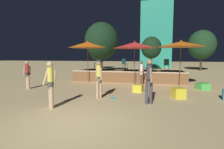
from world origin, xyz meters
The scene contains 23 objects.
ground_plane centered at (0.00, 0.00, 0.00)m, with size 120.00×120.00×0.00m, color tan.
wooden_deck centered at (0.40, 9.64, 0.39)m, with size 8.53×3.17×0.86m.
patio_umbrella_0 centered at (1.03, 7.45, 2.71)m, with size 2.93×2.93×2.99m.
patio_umbrella_1 centered at (-2.48, 7.82, 2.81)m, with size 2.77×2.77×3.10m.
patio_umbrella_2 centered at (4.01, 7.51, 2.74)m, with size 2.94×2.94×3.00m.
cube_seat_0 centered at (1.49, 5.05, 0.21)m, with size 0.58×0.58×0.41m.
cube_seat_1 centered at (5.19, 6.62, 0.20)m, with size 0.80×0.80×0.39m.
cube_seat_2 centered at (3.44, 4.05, 0.24)m, with size 0.69×0.69×0.48m.
person_0 centered at (-1.52, 1.28, 0.98)m, with size 0.41×0.44×1.79m.
person_1 centered at (1.52, 7.38, 0.87)m, with size 0.46×0.34×1.64m.
person_2 centered at (-0.20, 3.18, 1.03)m, with size 0.40×0.32×1.79m.
person_3 centered at (-5.10, 4.52, 0.92)m, with size 0.28×0.43×1.70m.
person_4 centered at (2.10, 2.66, 1.04)m, with size 0.30×0.55×1.86m.
bistro_chair_0 centered at (2.07, 9.77, 1.40)m, with size 0.42×0.41×0.90m.
bistro_chair_1 centered at (-2.58, 10.43, 1.40)m, with size 0.42×0.42×0.90m.
bistro_chair_2 centered at (3.26, 8.95, 1.40)m, with size 0.40×0.40×0.90m.
bistro_chair_3 centered at (-0.03, 9.89, 1.40)m, with size 0.48×0.48×0.90m.
frisbee_disc centered at (0.49, 3.22, 0.02)m, with size 0.24×0.24×0.03m.
background_tree_0 centered at (8.74, 21.34, 3.48)m, with size 3.55×3.55×5.44m.
background_tree_1 centered at (-5.97, 21.56, 2.73)m, with size 2.63×2.63×4.19m.
background_tree_2 centered at (2.10, 20.64, 3.12)m, with size 2.78×2.78×4.67m.
background_tree_3 centered at (-3.76, 15.93, 3.76)m, with size 4.03×4.03×5.98m.
distant_building centered at (2.82, 28.36, 5.68)m, with size 5.36×3.48×11.35m.
Camera 1 is at (2.18, -4.54, 1.98)m, focal length 28.00 mm.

